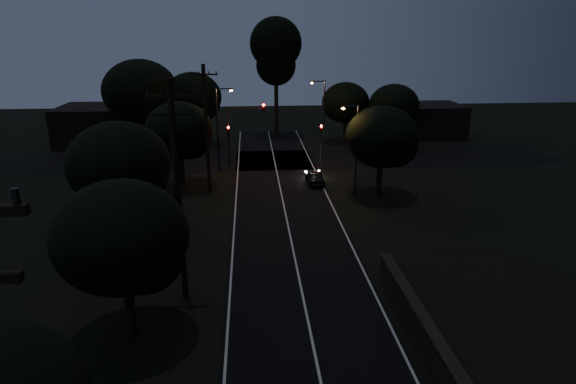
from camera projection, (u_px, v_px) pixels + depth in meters
road_surface at (281, 193)px, 40.38m from camera, size 60.00×70.00×0.03m
utility_pole_mid at (178, 191)px, 22.87m from camera, size 2.20×0.30×11.00m
utility_pole_far at (206, 128)px, 39.00m from camera, size 2.20×0.30×10.50m
tree_left_b at (126, 240)px, 20.13m from camera, size 5.66×5.66×7.20m
tree_left_c at (123, 167)px, 29.24m from camera, size 6.23×6.23×7.87m
tree_left_d at (181, 132)px, 40.84m from camera, size 5.78×5.78×7.33m
tree_far_nw at (195, 98)px, 55.66m from camera, size 6.68×6.68×8.46m
tree_far_w at (143, 93)px, 51.12m from camera, size 7.97×7.97×10.16m
tree_far_ne at (347, 104)px, 57.32m from camera, size 5.68×5.68×7.18m
tree_far_e at (396, 107)px, 54.85m from camera, size 5.71×5.71×7.24m
tree_right_a at (385, 139)px, 38.31m from camera, size 5.81×5.81×7.38m
tall_pine at (276, 51)px, 59.63m from camera, size 6.43×6.43×14.62m
building_left at (104, 124)px, 57.87m from camera, size 10.00×8.00×4.40m
building_right at (424, 120)px, 61.93m from camera, size 9.00×7.00×4.00m
signal_left at (229, 138)px, 47.50m from camera, size 0.28×0.35×4.10m
signal_right at (321, 137)px, 48.20m from camera, size 0.28×0.35×4.10m
signal_mast at (245, 123)px, 47.15m from camera, size 3.70×0.35×6.25m
streetlight_a at (220, 124)px, 44.99m from camera, size 1.66×0.26×8.00m
streetlight_b at (322, 112)px, 51.46m from camera, size 1.66×0.26×8.00m
streetlight_c at (355, 144)px, 38.38m from camera, size 1.46×0.26×7.50m
car at (315, 177)px, 42.74m from camera, size 1.50×3.55×1.20m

